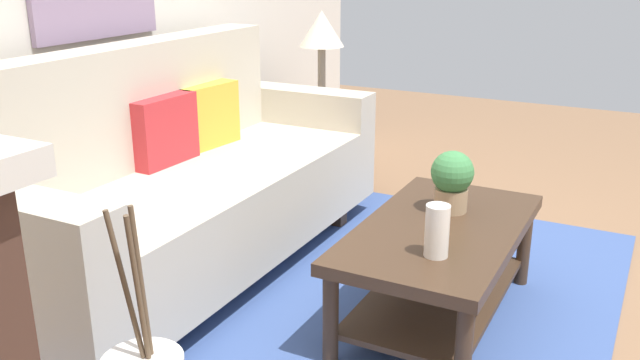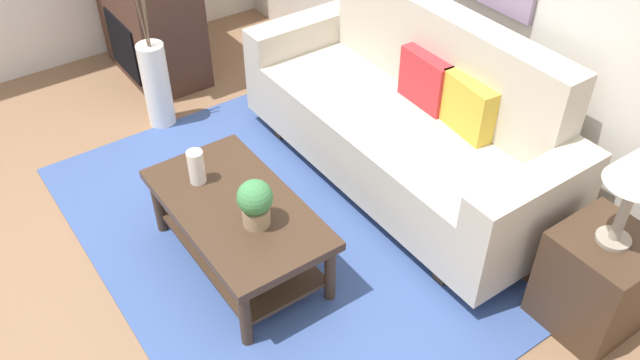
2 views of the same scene
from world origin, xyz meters
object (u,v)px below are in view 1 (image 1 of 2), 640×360
Objects in this scene: couch at (189,185)px; potted_plant_tabletop at (452,179)px; throw_pillow_crimson at (164,130)px; tabletop_vase at (437,231)px; side_table at (322,144)px; throw_pillow_mustard at (208,115)px; table_lamp at (322,33)px; coffee_table at (439,252)px.

couch is 1.23m from potted_plant_tabletop.
tabletop_vase is at bearing -98.87° from throw_pillow_crimson.
throw_pillow_crimson is at bearing 90.00° from couch.
throw_pillow_crimson is 1.47m from side_table.
potted_plant_tabletop is at bearing -78.50° from couch.
potted_plant_tabletop is (0.24, -1.20, 0.14)m from couch.
throw_pillow_mustard reaches higher than side_table.
table_lamp is (1.16, 1.21, 0.42)m from potted_plant_tabletop.
throw_pillow_crimson is 1.44m from tabletop_vase.
potted_plant_tabletop is 1.71m from side_table.
throw_pillow_crimson reaches higher than side_table.
tabletop_vase is (-0.28, -0.07, 0.21)m from coffee_table.
potted_plant_tabletop reaches higher than tabletop_vase.
potted_plant_tabletop is at bearing -79.57° from throw_pillow_crimson.
throw_pillow_crimson is 1.84× the size of tabletop_vase.
potted_plant_tabletop is 0.47× the size of side_table.
couch reaches higher than throw_pillow_crimson.
table_lamp reaches higher than side_table.
coffee_table is (0.06, -1.34, -0.37)m from throw_pillow_crimson.
throw_pillow_mustard is 1.53m from tabletop_vase.
couch is at bearing 92.94° from coffee_table.
potted_plant_tabletop is (0.46, 0.09, 0.04)m from tabletop_vase.
tabletop_vase is at bearing -141.29° from side_table.
potted_plant_tabletop reaches higher than coffee_table.
table_lamp reaches higher than tabletop_vase.
table_lamp reaches higher than coffee_table.
coffee_table is at bearing -87.06° from couch.
coffee_table is (0.06, -1.22, -0.12)m from couch.
table_lamp is (1.06, -0.11, 0.31)m from throw_pillow_mustard.
table_lamp is at bearing 38.71° from tabletop_vase.
throw_pillow_crimson reaches higher than coffee_table.
throw_pillow_crimson is 0.63× the size of table_lamp.
side_table is at bearing 0.70° from couch.
couch is 8.45× the size of potted_plant_tabletop.
couch reaches higher than side_table.
tabletop_vase is (-0.22, -1.29, 0.10)m from couch.
throw_pillow_mustard is (0.34, 0.00, 0.00)m from throw_pillow_crimson.
throw_pillow_crimson is at bearing 92.66° from coffee_table.
table_lamp is at bearing 0.00° from side_table.
coffee_table is 1.95m from table_lamp.
couch is 11.32× the size of tabletop_vase.
couch is at bearing -179.30° from table_lamp.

